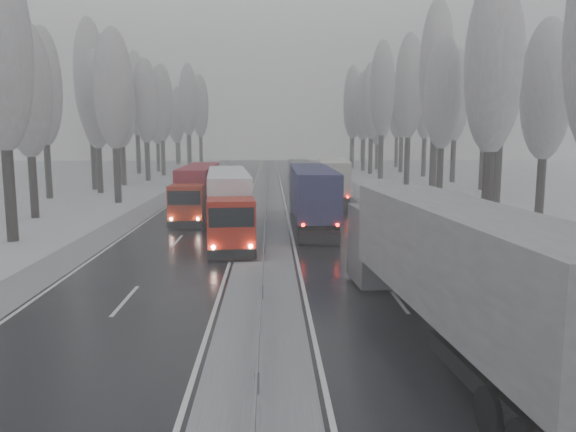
{
  "coord_description": "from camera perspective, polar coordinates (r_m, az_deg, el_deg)",
  "views": [
    {
      "loc": [
        0.35,
        -9.06,
        6.36
      ],
      "look_at": [
        1.25,
        19.43,
        2.2
      ],
      "focal_mm": 35.0,
      "sensor_mm": 36.0,
      "label": 1
    }
  ],
  "objects": [
    {
      "name": "carriageway_right",
      "position": [
        39.88,
        5.28,
        -0.89
      ],
      "size": [
        7.5,
        200.0,
        0.03
      ],
      "primitive_type": "cube",
      "color": "black",
      "rests_on": "ground"
    },
    {
      "name": "carriageway_left",
      "position": [
        39.97,
        -9.84,
        -0.96
      ],
      "size": [
        7.5,
        200.0,
        0.03
      ],
      "primitive_type": "cube",
      "color": "black",
      "rests_on": "ground"
    },
    {
      "name": "median_slush",
      "position": [
        39.58,
        -2.29,
        -0.92
      ],
      "size": [
        3.0,
        200.0,
        0.04
      ],
      "primitive_type": "cube",
      "color": "#97999F",
      "rests_on": "ground"
    },
    {
      "name": "shoulder_right",
      "position": [
        40.78,
        12.2,
        -0.83
      ],
      "size": [
        2.4,
        200.0,
        0.04
      ],
      "primitive_type": "cube",
      "color": "#97999F",
      "rests_on": "ground"
    },
    {
      "name": "shoulder_left",
      "position": [
        40.96,
        -16.71,
        -0.96
      ],
      "size": [
        2.4,
        200.0,
        0.04
      ],
      "primitive_type": "cube",
      "color": "#97999F",
      "rests_on": "ground"
    },
    {
      "name": "median_guardrail",
      "position": [
        39.47,
        -2.29,
        -0.1
      ],
      "size": [
        0.12,
        200.0,
        0.76
      ],
      "color": "slate",
      "rests_on": "ground"
    },
    {
      "name": "tree_18",
      "position": [
        39.02,
        20.12,
        14.2
      ],
      "size": [
        3.6,
        3.6,
        16.58
      ],
      "color": "black",
      "rests_on": "ground"
    },
    {
      "name": "tree_19",
      "position": [
        44.77,
        24.79,
        11.47
      ],
      "size": [
        3.6,
        3.6,
        14.57
      ],
      "color": "black",
      "rests_on": "ground"
    },
    {
      "name": "tree_20",
      "position": [
        47.73,
        20.26,
        12.35
      ],
      "size": [
        3.6,
        3.6,
        15.71
      ],
      "color": "black",
      "rests_on": "ground"
    },
    {
      "name": "tree_21",
      "position": [
        52.43,
        21.01,
        13.94
      ],
      "size": [
        3.6,
        3.6,
        18.62
      ],
      "color": "black",
      "rests_on": "ground"
    },
    {
      "name": "tree_22",
      "position": [
        57.28,
        15.46,
        11.89
      ],
      "size": [
        3.6,
        3.6,
        15.86
      ],
      "color": "black",
      "rests_on": "ground"
    },
    {
      "name": "tree_23",
      "position": [
        63.04,
        19.87,
        10.0
      ],
      "size": [
        3.6,
        3.6,
        13.55
      ],
      "color": "black",
      "rests_on": "ground"
    },
    {
      "name": "tree_24",
      "position": [
        62.97,
        14.86,
        14.25
      ],
      "size": [
        3.6,
        3.6,
        20.49
      ],
      "color": "black",
      "rests_on": "ground"
    },
    {
      "name": "tree_25",
      "position": [
        68.87,
        19.53,
        12.96
      ],
      "size": [
        3.6,
        3.6,
        19.44
      ],
      "color": "black",
      "rests_on": "ground"
    },
    {
      "name": "tree_26",
      "position": [
        72.64,
        12.21,
        12.65
      ],
      "size": [
        3.6,
        3.6,
        18.78
      ],
      "color": "black",
      "rests_on": "ground"
    },
    {
      "name": "tree_27",
      "position": [
        78.39,
        16.66,
        11.61
      ],
      "size": [
        3.6,
        3.6,
        17.62
      ],
      "color": "black",
      "rests_on": "ground"
    },
    {
      "name": "tree_28",
      "position": [
        82.82,
        9.56,
        12.53
      ],
      "size": [
        3.6,
        3.6,
        19.62
      ],
      "color": "black",
      "rests_on": "ground"
    },
    {
      "name": "tree_29",
      "position": [
        88.33,
        13.82,
        11.51
      ],
      "size": [
        3.6,
        3.6,
        18.11
      ],
      "color": "black",
      "rests_on": "ground"
    },
    {
      "name": "tree_30",
      "position": [
        92.35,
        8.48,
        11.41
      ],
      "size": [
        3.6,
        3.6,
        17.86
      ],
      "color": "black",
      "rests_on": "ground"
    },
    {
      "name": "tree_31",
      "position": [
        97.48,
        11.55,
        11.43
      ],
      "size": [
        3.6,
        3.6,
        18.58
      ],
      "color": "black",
      "rests_on": "ground"
    },
    {
      "name": "tree_32",
      "position": [
        99.73,
        7.74,
        10.99
      ],
      "size": [
        3.6,
        3.6,
        17.33
      ],
      "color": "black",
      "rests_on": "ground"
    },
    {
      "name": "tree_33",
      "position": [
        104.14,
        9.08,
        9.79
      ],
      "size": [
        3.6,
        3.6,
        14.33
      ],
      "color": "black",
      "rests_on": "ground"
    },
    {
      "name": "tree_34",
      "position": [
        106.62,
        6.61,
        10.94
      ],
      "size": [
        3.6,
        3.6,
        17.63
      ],
      "color": "black",
      "rests_on": "ground"
    },
    {
      "name": "tree_35",
      "position": [
        112.24,
        11.06,
        10.91
      ],
      "size": [
        3.6,
        3.6,
        18.25
      ],
      "color": "black",
      "rests_on": "ground"
    },
    {
      "name": "tree_36",
      "position": [
        116.62,
        6.56,
        11.52
      ],
      "size": [
        3.6,
        3.6,
        20.23
      ],
      "color": "black",
      "rests_on": "ground"
    },
    {
      "name": "tree_37",
      "position": [
        121.62,
        9.57,
        10.16
      ],
      "size": [
        3.6,
        3.6,
        16.37
      ],
      "color": "black",
      "rests_on": "ground"
    },
    {
      "name": "tree_38",
      "position": [
        127.23,
        6.62,
        10.6
      ],
      "size": [
        3.6,
        3.6,
        17.97
      ],
      "color": "black",
      "rests_on": "ground"
    },
    {
      "name": "tree_39",
      "position": [
        131.57,
        7.59,
        10.01
      ],
      "size": [
        3.6,
        3.6,
        16.19
      ],
      "color": "black",
      "rests_on": "ground"
    },
    {
      "name": "tree_58",
      "position": [
        37.32,
        -27.25,
        14.71
      ],
      "size": [
        3.6,
        3.6,
        17.21
      ],
      "color": "black",
      "rests_on": "ground"
    },
    {
      "name": "tree_60",
      "position": [
        47.01,
        -24.98,
        11.48
      ],
      "size": [
        3.6,
        3.6,
        14.84
      ],
      "color": "black",
      "rests_on": "ground"
    },
    {
      "name": "tree_62",
      "position": [
        54.84,
        -17.3,
        12.11
      ],
      "size": [
        3.6,
        3.6,
        16.04
      ],
      "color": "black",
      "rests_on": "ground"
    },
    {
      "name": "tree_63",
      "position": [
        61.15,
        -23.62,
        11.87
      ],
      "size": [
        3.6,
        3.6,
        16.88
      ],
      "color": "black",
      "rests_on": "ground"
    },
    {
      "name": "tree_64",
      "position": [
        64.62,
        -18.9,
        11.05
      ],
      "size": [
        3.6,
        3.6,
        15.42
      ],
      "color": "black",
      "rests_on": "ground"
    },
    {
      "name": "tree_65",
      "position": [
        69.15,
        -19.47,
        12.97
      ],
      "size": [
        3.6,
        3.6,
        19.48
      ],
      "color": "black",
      "rests_on": "ground"
    },
    {
      "name": "tree_66",
      "position": [
        73.85,
        -16.61,
        10.66
      ],
      "size": [
        3.6,
        3.6,
        15.23
      ],
      "color": "black",
      "rests_on": "ground"
    },
    {
      "name": "tree_67",
      "position": [
        78.13,
        -16.89,
        11.37
      ],
      "size": [
        3.6,
        3.6,
        17.09
      ],
      "color": "black",
      "rests_on": "ground"
    },
    {
      "name": "tree_68",
      "position": [
        80.11,
        -14.28,
        11.18
      ],
      "size": [
        3.6,
        3.6,
        16.65
      ],
      "color": "black",
      "rests_on": "ground"
    },
    {
      "name": "tree_69",
      "position": [
        85.23,
        -16.98,
        12.05
      ],
      "size": [
        3.6,
        3.6,
        19.35
      ],
      "color": "black",
      "rests_on": "ground"
    },
    {
      "name": "tree_70",
      "position": [
        89.94,
        -12.73,
        11.07
      ],
      "size": [
        3.6,
        3.6,
        17.09
      ],
      "color": "black",
      "rests_on": "ground"
    },
    {
      "name": "tree_71",
      "position": [
        94.92,
        -15.18,
        11.8
      ],
      "size": [
        3.6,
        3.6,
        19.61
      ],
      "color": "black",
      "rests_on": "ground"
    },
    {
      "name": "tree_72",
      "position": [
        99.54,
        -13.18,
        10.04
      ],
      "size": [
        3.6,
        3.6,
        15.11
      ],
      "color": "black",
      "rests_on": "ground"
    },
    {
      "name": "tree_73",
      "position": [
        104.1,
        -14.35,
        10.66
      ],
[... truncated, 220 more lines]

